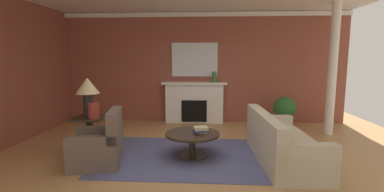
{
  "coord_description": "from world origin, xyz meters",
  "views": [
    {
      "loc": [
        0.29,
        -4.79,
        1.82
      ],
      "look_at": [
        -0.07,
        1.02,
        1.0
      ],
      "focal_mm": 25.59,
      "sensor_mm": 36.0,
      "label": 1
    }
  ],
  "objects_px": {
    "fireplace": "(194,103)",
    "side_table": "(90,132)",
    "sofa": "(281,145)",
    "vase_mantel_right": "(214,77)",
    "potted_plant": "(284,110)",
    "mantel_mirror": "(195,60)",
    "vase_on_side_table": "(94,111)",
    "table_lamp": "(88,90)",
    "armchair_near_window": "(99,147)",
    "coffee_table": "(192,139)"
  },
  "relations": [
    {
      "from": "coffee_table",
      "to": "table_lamp",
      "type": "distance_m",
      "value": 2.17
    },
    {
      "from": "armchair_near_window",
      "to": "vase_on_side_table",
      "type": "bearing_deg",
      "value": 118.93
    },
    {
      "from": "coffee_table",
      "to": "vase_on_side_table",
      "type": "height_order",
      "value": "vase_on_side_table"
    },
    {
      "from": "vase_mantel_right",
      "to": "armchair_near_window",
      "type": "bearing_deg",
      "value": -122.63
    },
    {
      "from": "side_table",
      "to": "vase_on_side_table",
      "type": "bearing_deg",
      "value": -38.66
    },
    {
      "from": "sofa",
      "to": "vase_mantel_right",
      "type": "height_order",
      "value": "vase_mantel_right"
    },
    {
      "from": "armchair_near_window",
      "to": "table_lamp",
      "type": "height_order",
      "value": "table_lamp"
    },
    {
      "from": "side_table",
      "to": "table_lamp",
      "type": "height_order",
      "value": "table_lamp"
    },
    {
      "from": "armchair_near_window",
      "to": "potted_plant",
      "type": "relative_size",
      "value": 1.14
    },
    {
      "from": "armchair_near_window",
      "to": "side_table",
      "type": "relative_size",
      "value": 1.36
    },
    {
      "from": "mantel_mirror",
      "to": "vase_on_side_table",
      "type": "relative_size",
      "value": 4.39
    },
    {
      "from": "table_lamp",
      "to": "mantel_mirror",
      "type": "bearing_deg",
      "value": 55.39
    },
    {
      "from": "fireplace",
      "to": "coffee_table",
      "type": "height_order",
      "value": "fireplace"
    },
    {
      "from": "mantel_mirror",
      "to": "potted_plant",
      "type": "xyz_separation_m",
      "value": [
        2.33,
        -0.68,
        -1.27
      ]
    },
    {
      "from": "sofa",
      "to": "coffee_table",
      "type": "relative_size",
      "value": 2.14
    },
    {
      "from": "sofa",
      "to": "vase_on_side_table",
      "type": "bearing_deg",
      "value": 178.09
    },
    {
      "from": "sofa",
      "to": "vase_on_side_table",
      "type": "distance_m",
      "value": 3.45
    },
    {
      "from": "table_lamp",
      "to": "vase_on_side_table",
      "type": "bearing_deg",
      "value": -38.66
    },
    {
      "from": "mantel_mirror",
      "to": "potted_plant",
      "type": "relative_size",
      "value": 1.53
    },
    {
      "from": "vase_mantel_right",
      "to": "vase_on_side_table",
      "type": "height_order",
      "value": "vase_mantel_right"
    },
    {
      "from": "sofa",
      "to": "fireplace",
      "type": "bearing_deg",
      "value": 120.75
    },
    {
      "from": "fireplace",
      "to": "vase_on_side_table",
      "type": "xyz_separation_m",
      "value": [
        -1.72,
        -2.71,
        0.3
      ]
    },
    {
      "from": "mantel_mirror",
      "to": "sofa",
      "type": "bearing_deg",
      "value": -60.29
    },
    {
      "from": "armchair_near_window",
      "to": "side_table",
      "type": "height_order",
      "value": "armchair_near_window"
    },
    {
      "from": "armchair_near_window",
      "to": "table_lamp",
      "type": "bearing_deg",
      "value": 124.74
    },
    {
      "from": "fireplace",
      "to": "mantel_mirror",
      "type": "bearing_deg",
      "value": 90.0
    },
    {
      "from": "coffee_table",
      "to": "vase_on_side_table",
      "type": "bearing_deg",
      "value": -179.38
    },
    {
      "from": "mantel_mirror",
      "to": "table_lamp",
      "type": "xyz_separation_m",
      "value": [
        -1.87,
        -2.71,
        -0.54
      ]
    },
    {
      "from": "potted_plant",
      "to": "table_lamp",
      "type": "bearing_deg",
      "value": -154.19
    },
    {
      "from": "armchair_near_window",
      "to": "table_lamp",
      "type": "xyz_separation_m",
      "value": [
        -0.41,
        0.6,
        0.92
      ]
    },
    {
      "from": "fireplace",
      "to": "coffee_table",
      "type": "xyz_separation_m",
      "value": [
        0.1,
        -2.69,
        -0.21
      ]
    },
    {
      "from": "side_table",
      "to": "mantel_mirror",
      "type": "bearing_deg",
      "value": 55.39
    },
    {
      "from": "fireplace",
      "to": "side_table",
      "type": "bearing_deg",
      "value": -125.84
    },
    {
      "from": "side_table",
      "to": "vase_on_side_table",
      "type": "xyz_separation_m",
      "value": [
        0.15,
        -0.12,
        0.45
      ]
    },
    {
      "from": "fireplace",
      "to": "potted_plant",
      "type": "distance_m",
      "value": 2.4
    },
    {
      "from": "sofa",
      "to": "armchair_near_window",
      "type": "distance_m",
      "value": 3.16
    },
    {
      "from": "table_lamp",
      "to": "side_table",
      "type": "bearing_deg",
      "value": -172.87
    },
    {
      "from": "vase_mantel_right",
      "to": "vase_on_side_table",
      "type": "bearing_deg",
      "value": -130.48
    },
    {
      "from": "fireplace",
      "to": "armchair_near_window",
      "type": "distance_m",
      "value": 3.51
    },
    {
      "from": "side_table",
      "to": "table_lamp",
      "type": "bearing_deg",
      "value": 7.13
    },
    {
      "from": "sofa",
      "to": "vase_mantel_right",
      "type": "relative_size",
      "value": 7.27
    },
    {
      "from": "table_lamp",
      "to": "potted_plant",
      "type": "height_order",
      "value": "table_lamp"
    },
    {
      "from": "fireplace",
      "to": "vase_mantel_right",
      "type": "xyz_separation_m",
      "value": [
        0.55,
        -0.05,
        0.75
      ]
    },
    {
      "from": "coffee_table",
      "to": "vase_on_side_table",
      "type": "relative_size",
      "value": 3.45
    },
    {
      "from": "table_lamp",
      "to": "fireplace",
      "type": "bearing_deg",
      "value": 54.16
    },
    {
      "from": "fireplace",
      "to": "potted_plant",
      "type": "relative_size",
      "value": 2.16
    },
    {
      "from": "coffee_table",
      "to": "vase_mantel_right",
      "type": "relative_size",
      "value": 3.39
    },
    {
      "from": "sofa",
      "to": "side_table",
      "type": "xyz_separation_m",
      "value": [
        -3.55,
        0.23,
        0.1
      ]
    },
    {
      "from": "sofa",
      "to": "vase_on_side_table",
      "type": "xyz_separation_m",
      "value": [
        -3.4,
        0.11,
        0.55
      ]
    },
    {
      "from": "vase_mantel_right",
      "to": "mantel_mirror",
      "type": "bearing_deg",
      "value": 162.82
    }
  ]
}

